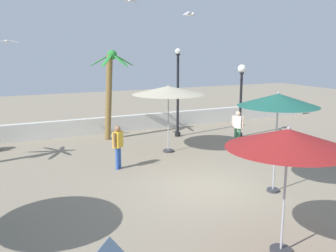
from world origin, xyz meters
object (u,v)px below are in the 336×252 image
object	(u,v)px
seagull_2	(128,0)
guest_0	(238,125)
palm_tree_0	(110,84)
lamp_post_1	(241,90)
seagull_0	(7,41)
lamp_post_0	(178,91)
patio_umbrella_4	(168,91)
seagull_1	(189,14)
patio_umbrella_3	(288,140)
patio_umbrella_1	(278,101)
guest_1	(118,143)

from	to	relation	value
seagull_2	guest_0	bearing A→B (deg)	-23.70
palm_tree_0	lamp_post_1	xyz separation A→B (m)	(5.80, -2.31, -0.32)
lamp_post_1	seagull_0	size ratio (longest dim) A/B	3.58
lamp_post_0	guest_0	world-z (taller)	lamp_post_0
palm_tree_0	seagull_2	bearing A→B (deg)	-77.17
lamp_post_0	palm_tree_0	bearing A→B (deg)	164.18
seagull_2	patio_umbrella_4	bearing A→B (deg)	-56.37
palm_tree_0	seagull_1	bearing A→B (deg)	-55.90
patio_umbrella_4	guest_0	bearing A→B (deg)	-5.11
seagull_1	seagull_2	xyz separation A→B (m)	(-1.94, 1.77, 0.61)
palm_tree_0	seagull_1	distance (m)	5.08
palm_tree_0	lamp_post_1	bearing A→B (deg)	-21.70
palm_tree_0	seagull_2	world-z (taller)	seagull_2
patio_umbrella_3	palm_tree_0	bearing A→B (deg)	90.73
guest_0	palm_tree_0	bearing A→B (deg)	143.07
palm_tree_0	seagull_2	distance (m)	3.96
lamp_post_1	lamp_post_0	bearing A→B (deg)	152.03
patio_umbrella_1	palm_tree_0	xyz separation A→B (m)	(-2.35, 8.70, -0.15)
seagull_1	palm_tree_0	bearing A→B (deg)	124.10
patio_umbrella_1	guest_1	bearing A→B (deg)	130.33
patio_umbrella_4	seagull_1	world-z (taller)	seagull_1
guest_0	seagull_0	xyz separation A→B (m)	(-9.02, 3.57, 3.61)
patio_umbrella_4	seagull_1	xyz separation A→B (m)	(0.86, -0.14, 3.01)
patio_umbrella_4	seagull_1	distance (m)	3.13
patio_umbrella_3	lamp_post_0	distance (m)	11.01
palm_tree_0	lamp_post_1	world-z (taller)	palm_tree_0
patio_umbrella_3	seagull_2	size ratio (longest dim) A/B	2.83
guest_0	seagull_2	world-z (taller)	seagull_2
palm_tree_0	guest_0	distance (m)	6.18
lamp_post_1	seagull_0	bearing A→B (deg)	167.11
seagull_0	seagull_2	world-z (taller)	seagull_2
guest_0	patio_umbrella_1	bearing A→B (deg)	-115.02
patio_umbrella_1	patio_umbrella_4	distance (m)	5.50
patio_umbrella_3	lamp_post_1	bearing A→B (deg)	58.35
patio_umbrella_3	guest_1	xyz separation A→B (m)	(-1.30, 6.92, -1.50)
patio_umbrella_1	seagull_2	bearing A→B (deg)	105.66
palm_tree_0	guest_0	world-z (taller)	palm_tree_0
patio_umbrella_3	palm_tree_0	world-z (taller)	palm_tree_0
patio_umbrella_1	patio_umbrella_4	size ratio (longest dim) A/B	1.02
guest_0	seagull_0	world-z (taller)	seagull_0
patio_umbrella_3	seagull_2	world-z (taller)	seagull_2
patio_umbrella_4	palm_tree_0	world-z (taller)	palm_tree_0
palm_tree_0	guest_1	world-z (taller)	palm_tree_0
lamp_post_0	lamp_post_1	distance (m)	3.04
patio_umbrella_4	guest_1	world-z (taller)	patio_umbrella_4
patio_umbrella_4	lamp_post_0	xyz separation A→B (m)	(1.66, 2.39, -0.32)
guest_0	seagull_1	bearing A→B (deg)	176.47
palm_tree_0	guest_0	xyz separation A→B (m)	(4.75, -3.57, -1.70)
seagull_0	seagull_1	bearing A→B (deg)	-27.40
patio_umbrella_1	guest_0	bearing A→B (deg)	64.98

